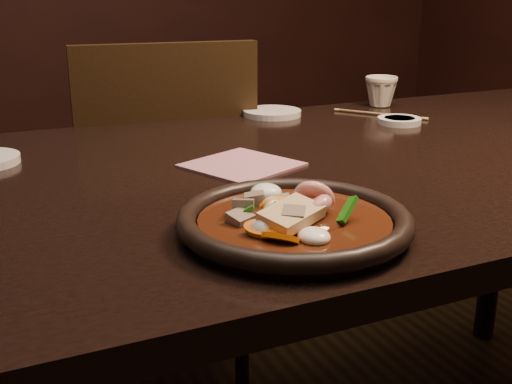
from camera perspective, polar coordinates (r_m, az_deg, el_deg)
name	(u,v)px	position (r m, az deg, el deg)	size (l,w,h in m)	color
table	(369,193)	(1.20, 9.99, -0.13)	(1.60, 0.90, 0.75)	black
chair	(163,207)	(1.65, -8.28, -1.31)	(0.48, 0.48, 0.92)	black
plate	(294,222)	(0.78, 3.42, -2.70)	(0.29, 0.29, 0.03)	black
stirfry	(292,217)	(0.78, 3.18, -2.27)	(0.18, 0.19, 0.06)	#341509
soy_dish	(399,121)	(1.44, 12.63, 6.21)	(0.09, 0.09, 0.01)	silver
saucer_right	(272,113)	(1.49, 1.44, 7.06)	(0.13, 0.13, 0.01)	silver
tea_cup	(381,90)	(1.63, 11.05, 8.85)	(0.08, 0.07, 0.08)	beige
chopsticks	(380,114)	(1.52, 10.95, 6.81)	(0.14, 0.19, 0.01)	tan
napkin	(242,165)	(1.07, -1.26, 2.41)	(0.16, 0.16, 0.00)	#9F6270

